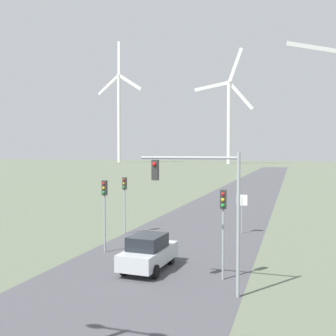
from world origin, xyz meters
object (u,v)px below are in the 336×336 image
traffic_light_mast_overhead (203,193)px  wind_turbine_far_left (119,110)px  traffic_light_post_near_left (125,193)px  car_approaching (148,252)px  traffic_light_post_near_right (223,214)px  traffic_light_post_mid_left (105,200)px  stop_sign_far (242,206)px  wind_turbine_left (229,113)px

traffic_light_mast_overhead → wind_turbine_far_left: (-101.24, 211.03, 28.94)m
traffic_light_post_near_left → car_approaching: traffic_light_post_near_left is taller
traffic_light_post_near_right → traffic_light_mast_overhead: size_ratio=0.71×
traffic_light_post_near_left → traffic_light_post_near_right: (8.83, -8.41, 0.05)m
traffic_light_post_mid_left → wind_turbine_far_left: (-94.01, 205.99, 30.07)m
traffic_light_post_mid_left → traffic_light_mast_overhead: size_ratio=0.72×
stop_sign_far → wind_turbine_far_left: 224.47m
wind_turbine_far_left → wind_turbine_left: bearing=-9.4°
traffic_light_post_mid_left → car_approaching: size_ratio=1.04×
traffic_light_mast_overhead → car_approaching: (-3.45, 2.49, -3.41)m
traffic_light_post_near_left → wind_turbine_far_left: 223.09m
wind_turbine_left → car_approaching: bearing=-82.3°
stop_sign_far → car_approaching: stop_sign_far is taller
traffic_light_mast_overhead → wind_turbine_left: bearing=98.6°
wind_turbine_far_left → traffic_light_post_near_left: bearing=-65.1°
wind_turbine_left → stop_sign_far: bearing=-80.8°
traffic_light_mast_overhead → wind_turbine_left: (-30.05, 199.30, 23.21)m
stop_sign_far → traffic_light_mast_overhead: 13.34m
stop_sign_far → traffic_light_post_near_right: size_ratio=0.68×
traffic_light_post_near_left → car_approaching: bearing=-58.5°
wind_turbine_left → traffic_light_post_near_left: bearing=-83.4°
traffic_light_post_mid_left → stop_sign_far: bearing=48.1°
traffic_light_post_mid_left → wind_turbine_left: size_ratio=0.07×
traffic_light_post_near_right → traffic_light_post_mid_left: size_ratio=0.98×
traffic_light_post_near_right → wind_turbine_far_left: bearing=116.0°
traffic_light_post_near_left → traffic_light_mast_overhead: traffic_light_mast_overhead is taller
traffic_light_post_near_right → car_approaching: 4.56m
stop_sign_far → traffic_light_mast_overhead: bearing=-90.1°
traffic_light_post_near_left → traffic_light_post_mid_left: traffic_light_post_mid_left is taller
car_approaching → wind_turbine_left: size_ratio=0.07×
stop_sign_far → traffic_light_post_mid_left: bearing=-131.9°
traffic_light_post_near_left → traffic_light_post_near_right: bearing=-43.6°
traffic_light_post_near_left → traffic_light_mast_overhead: (8.33, -10.47, 1.24)m
stop_sign_far → traffic_light_post_near_left: bearing=-162.2°
wind_turbine_far_left → car_approaching: bearing=-64.9°
traffic_light_post_near_right → wind_turbine_left: size_ratio=0.07×
traffic_light_post_near_left → traffic_light_mast_overhead: size_ratio=0.69×
traffic_light_mast_overhead → wind_turbine_left: wind_turbine_left is taller
traffic_light_post_mid_left → traffic_light_mast_overhead: (7.23, -5.04, 1.13)m
traffic_light_post_mid_left → wind_turbine_left: (-22.82, 194.26, 24.34)m
traffic_light_post_near_right → wind_turbine_left: 201.08m
traffic_light_post_near_left → wind_turbine_left: (-21.73, 188.83, 24.45)m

